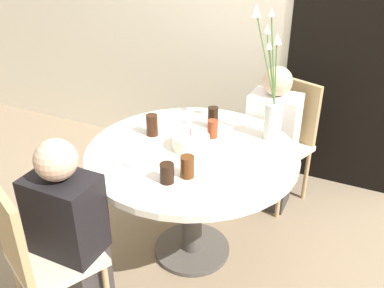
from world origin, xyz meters
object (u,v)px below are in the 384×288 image
(drink_glass_4, at_px, (213,118))
(person_boy, at_px, (70,241))
(chair_near_front, at_px, (39,252))
(drink_glass_0, at_px, (167,173))
(chair_left_flank, at_px, (285,135))
(drink_glass_1, at_px, (213,129))
(flower_vase, at_px, (272,101))
(side_plate, at_px, (142,161))
(person_guest, at_px, (271,144))
(drink_glass_3, at_px, (187,167))
(birthday_cake, at_px, (191,142))
(drink_glass_2, at_px, (152,125))

(drink_glass_4, relative_size, person_boy, 0.13)
(chair_near_front, relative_size, drink_glass_0, 8.76)
(drink_glass_4, bearing_deg, chair_left_flank, 58.55)
(chair_near_front, bearing_deg, drink_glass_1, -87.40)
(flower_vase, height_order, drink_glass_1, flower_vase)
(side_plate, distance_m, drink_glass_1, 0.50)
(flower_vase, bearing_deg, chair_left_flank, 91.36)
(person_guest, bearing_deg, drink_glass_3, -100.35)
(chair_near_front, relative_size, birthday_cake, 4.27)
(flower_vase, distance_m, drink_glass_3, 0.68)
(drink_glass_4, bearing_deg, side_plate, -108.58)
(drink_glass_0, bearing_deg, drink_glass_1, 88.70)
(chair_near_front, distance_m, drink_glass_1, 1.19)
(person_guest, height_order, person_boy, same)
(chair_left_flank, height_order, drink_glass_2, chair_left_flank)
(flower_vase, relative_size, drink_glass_2, 5.85)
(birthday_cake, bearing_deg, person_boy, -114.48)
(drink_glass_1, bearing_deg, side_plate, -118.21)
(chair_near_front, height_order, drink_glass_3, chair_near_front)
(chair_left_flank, relative_size, chair_near_front, 1.00)
(flower_vase, bearing_deg, drink_glass_3, -112.50)
(chair_left_flank, bearing_deg, person_guest, -90.00)
(birthday_cake, distance_m, person_boy, 0.85)
(person_guest, bearing_deg, chair_near_front, -113.76)
(flower_vase, height_order, drink_glass_2, flower_vase)
(drink_glass_2, bearing_deg, person_boy, -93.19)
(drink_glass_0, relative_size, drink_glass_2, 0.79)
(birthday_cake, height_order, drink_glass_1, birthday_cake)
(drink_glass_0, bearing_deg, chair_left_flank, 75.97)
(drink_glass_1, height_order, drink_glass_2, drink_glass_2)
(chair_left_flank, relative_size, drink_glass_4, 6.62)
(drink_glass_1, bearing_deg, flower_vase, 24.80)
(side_plate, xyz_separation_m, person_guest, (0.48, 0.97, -0.26))
(birthday_cake, bearing_deg, drink_glass_0, -83.06)
(person_guest, distance_m, person_boy, 1.58)
(person_boy, bearing_deg, chair_left_flank, 66.72)
(chair_near_front, xyz_separation_m, person_boy, (0.07, 0.14, -0.02))
(birthday_cake, distance_m, drink_glass_2, 0.29)
(side_plate, relative_size, person_guest, 0.18)
(chair_left_flank, distance_m, drink_glass_4, 0.73)
(drink_glass_2, xyz_separation_m, person_guest, (0.59, 0.67, -0.32))
(drink_glass_2, distance_m, person_guest, 0.94)
(side_plate, distance_m, person_guest, 1.11)
(chair_left_flank, xyz_separation_m, drink_glass_2, (-0.64, -0.82, 0.30))
(chair_near_front, height_order, drink_glass_4, chair_near_front)
(chair_left_flank, bearing_deg, birthday_cake, -91.35)
(flower_vase, height_order, person_boy, flower_vase)
(flower_vase, relative_size, drink_glass_4, 5.62)
(flower_vase, bearing_deg, drink_glass_4, -176.10)
(drink_glass_2, height_order, drink_glass_3, drink_glass_2)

